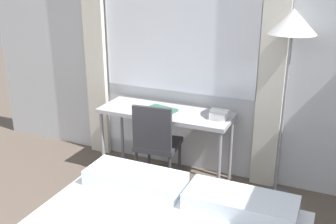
{
  "coord_description": "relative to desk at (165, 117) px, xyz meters",
  "views": [
    {
      "loc": [
        1.15,
        -0.47,
        2.03
      ],
      "look_at": [
        -0.15,
        2.47,
        0.88
      ],
      "focal_mm": 42.0,
      "sensor_mm": 36.0,
      "label": 1
    }
  ],
  "objects": [
    {
      "name": "telephone",
      "position": [
        0.55,
        0.02,
        0.1
      ],
      "size": [
        0.17,
        0.18,
        0.09
      ],
      "color": "white",
      "rests_on": "desk"
    },
    {
      "name": "desk",
      "position": [
        0.0,
        0.0,
        0.0
      ],
      "size": [
        1.34,
        0.48,
        0.73
      ],
      "color": "#B2B2B7",
      "rests_on": "ground_plane"
    },
    {
      "name": "standing_lamp",
      "position": [
        1.12,
        0.04,
        0.85
      ],
      "size": [
        0.4,
        0.4,
        1.75
      ],
      "color": "#4C4C51",
      "rests_on": "ground_plane"
    },
    {
      "name": "book",
      "position": [
        -0.04,
        -0.01,
        0.08
      ],
      "size": [
        0.33,
        0.24,
        0.02
      ],
      "rotation": [
        0.0,
        0.0,
        -0.21
      ],
      "color": "#33664C",
      "rests_on": "desk"
    },
    {
      "name": "desk_chair",
      "position": [
        -0.01,
        -0.2,
        -0.17
      ],
      "size": [
        0.44,
        0.44,
        0.87
      ],
      "rotation": [
        0.0,
        0.0,
        0.1
      ],
      "color": "#333338",
      "rests_on": "ground_plane"
    },
    {
      "name": "wall_back_with_window",
      "position": [
        0.31,
        0.32,
        0.69
      ],
      "size": [
        5.48,
        0.13,
        2.7
      ],
      "color": "silver",
      "rests_on": "ground_plane"
    }
  ]
}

